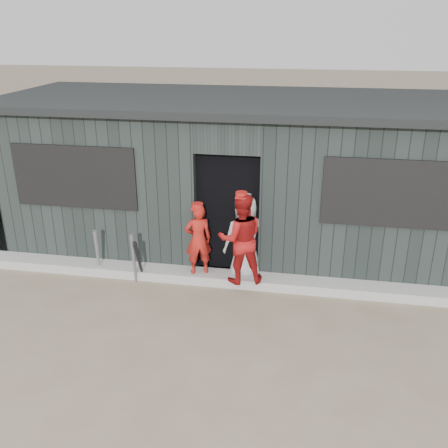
% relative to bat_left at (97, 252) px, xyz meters
% --- Properties ---
extents(ground, '(80.00, 80.00, 0.00)m').
position_rel_bat_left_xyz_m(ground, '(2.02, -1.71, -0.41)').
color(ground, '#73634F').
rests_on(ground, ground).
extents(curb, '(8.00, 0.36, 0.15)m').
position_rel_bat_left_xyz_m(curb, '(2.02, 0.11, -0.34)').
color(curb, '#9E9E99').
rests_on(curb, ground).
extents(bat_left, '(0.16, 0.26, 0.82)m').
position_rel_bat_left_xyz_m(bat_left, '(0.00, 0.00, 0.00)').
color(bat_left, gray).
rests_on(bat_left, ground).
extents(bat_mid, '(0.11, 0.20, 0.86)m').
position_rel_bat_left_xyz_m(bat_mid, '(0.66, -0.15, 0.02)').
color(bat_mid, gray).
rests_on(bat_mid, ground).
extents(bat_right, '(0.07, 0.33, 0.75)m').
position_rel_bat_left_xyz_m(bat_right, '(0.73, -0.11, -0.04)').
color(bat_right, black).
rests_on(bat_right, ground).
extents(player_red_left, '(0.48, 0.40, 1.12)m').
position_rel_bat_left_xyz_m(player_red_left, '(1.62, 0.11, 0.30)').
color(player_red_left, '#AD1C15').
rests_on(player_red_left, curb).
extents(player_red_right, '(0.79, 0.69, 1.39)m').
position_rel_bat_left_xyz_m(player_red_right, '(2.30, -0.05, 0.43)').
color(player_red_right, '#9E1313').
rests_on(player_red_right, curb).
extents(player_grey_back, '(0.79, 0.68, 1.37)m').
position_rel_bat_left_xyz_m(player_grey_back, '(2.31, 0.34, 0.27)').
color(player_grey_back, '#A9A9A9').
rests_on(player_grey_back, ground).
extents(dugout, '(8.30, 3.30, 2.62)m').
position_rel_bat_left_xyz_m(dugout, '(2.02, 1.80, 0.87)').
color(dugout, black).
rests_on(dugout, ground).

